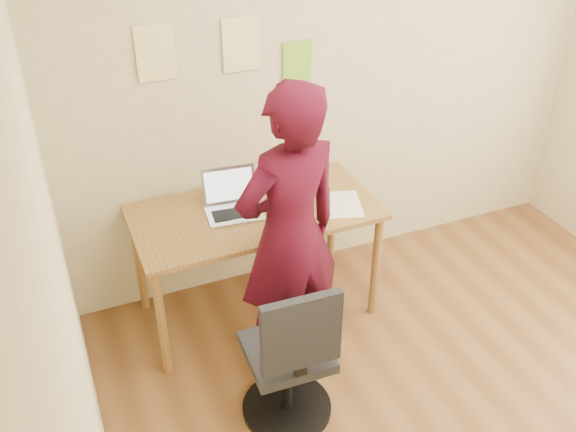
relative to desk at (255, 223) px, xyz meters
name	(u,v)px	position (x,y,z in m)	size (l,w,h in m)	color
room	(542,216)	(0.70, -1.38, 0.70)	(3.58, 3.58, 2.78)	brown
desk	(255,223)	(0.00, 0.00, 0.00)	(1.40, 0.70, 0.74)	olive
laptop	(232,203)	(-0.12, 0.05, 0.14)	(0.34, 0.31, 0.23)	silver
paper_sheet	(343,204)	(0.49, -0.14, 0.09)	(0.21, 0.29, 0.00)	white
phone	(295,222)	(0.16, -0.21, 0.09)	(0.10, 0.12, 0.01)	black
wall_note_left	(156,53)	(-0.39, 0.36, 0.94)	(0.21, 0.00, 0.30)	#FDE797
wall_note_mid	(241,44)	(0.08, 0.36, 0.93)	(0.21, 0.00, 0.30)	#FDE797
wall_note_right	(297,62)	(0.41, 0.36, 0.79)	(0.18, 0.00, 0.24)	#82C22B
office_chair	(291,364)	(-0.14, -0.86, -0.27)	(0.47, 0.47, 0.90)	black
person	(289,236)	(0.03, -0.45, 0.19)	(0.61, 0.40, 1.68)	#3E0818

